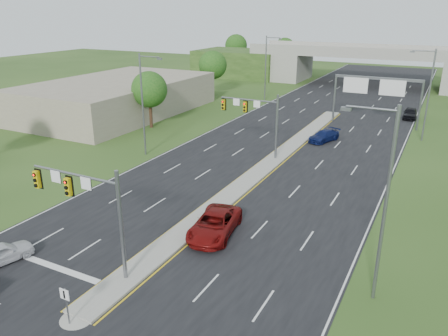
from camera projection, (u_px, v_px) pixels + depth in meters
ground at (126, 280)px, 26.22m from camera, size 240.00×240.00×0.00m
road at (303, 137)px, 55.45m from camera, size 24.00×160.00×0.02m
median at (268, 164)px, 45.39m from camera, size 2.00×54.00×0.16m
median_nose at (77, 318)px, 22.84m from camera, size 2.00×2.00×0.16m
lane_markings at (282, 149)px, 50.62m from camera, size 23.72×160.00×0.01m
signal_mast_near at (88, 201)px, 25.51m from camera, size 6.62×0.60×7.00m
signal_mast_far at (257, 114)px, 46.38m from camera, size 6.62×0.60×7.00m
keep_right_sign at (66, 301)px, 21.92m from camera, size 0.60×0.13×2.20m
sign_gantry at (376, 88)px, 59.06m from camera, size 11.58×0.44×6.67m
overpass at (370, 68)px, 91.81m from camera, size 80.00×14.00×8.10m
lightpole_l_mid at (144, 100)px, 46.54m from camera, size 2.85×0.25×11.00m
lightpole_l_far at (267, 65)px, 75.77m from camera, size 2.85×0.25×11.00m
lightpole_r_near at (383, 198)px, 22.59m from camera, size 2.85×0.25×11.00m
lightpole_r_far at (428, 91)px, 51.82m from camera, size 2.85×0.25×11.00m
tree_l_near at (149, 90)px, 58.08m from camera, size 4.80×4.80×7.60m
tree_l_mid at (213, 65)px, 80.57m from camera, size 5.20×5.20×8.12m
tree_back_a at (236, 46)px, 119.04m from camera, size 6.00×6.00×8.85m
tree_back_b at (285, 49)px, 113.14m from camera, size 5.60×5.60×8.32m
commercial_building at (117, 97)px, 67.47m from camera, size 18.00×30.00×5.00m
car_white at (1, 253)px, 27.74m from camera, size 2.59×4.21×1.34m
car_far_a at (215, 224)px, 31.15m from camera, size 3.65×6.27×1.64m
car_far_b at (324, 136)px, 53.27m from camera, size 3.41×5.02×1.35m
car_far_c at (410, 113)px, 64.39m from camera, size 2.02×4.65×1.56m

